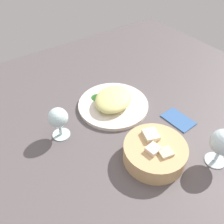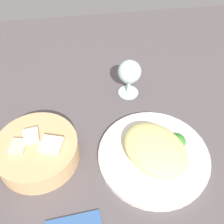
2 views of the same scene
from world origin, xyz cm
name	(u,v)px [view 2 (image 2 of 2)]	position (x,y,z in cm)	size (l,w,h in cm)	color
ground_plane	(92,164)	(0.00, 0.00, -1.00)	(140.00, 140.00, 2.00)	#554D4F
plate	(153,156)	(-0.71, -14.41, 0.70)	(26.14, 26.14, 1.40)	silver
omelette	(155,149)	(-0.71, -14.41, 3.61)	(16.08, 12.78, 4.42)	#E0D983
lettuce_garnish	(176,138)	(2.31, -20.83, 2.19)	(4.70, 4.70, 1.59)	#3C8A35
bread_basket	(37,151)	(3.08, 12.17, 2.98)	(18.84, 18.84, 7.04)	tan
wine_glass_near	(129,73)	(21.78, -12.67, 7.35)	(6.48, 6.48, 11.20)	silver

